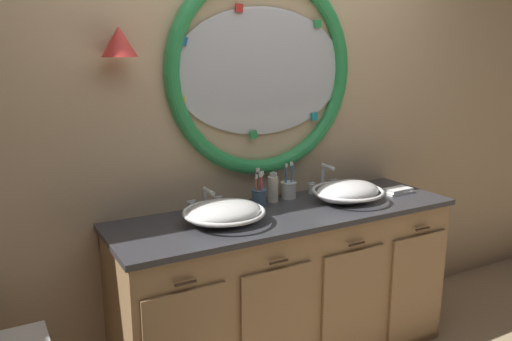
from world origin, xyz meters
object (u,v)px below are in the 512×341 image
sink_basin_left (224,212)px  folded_hand_towel (398,191)px  toothbrush_holder_left (259,196)px  soap_dispenser (273,188)px  toothbrush_holder_right (289,189)px  sink_basin_right (348,191)px

sink_basin_left → folded_hand_towel: bearing=-0.4°
sink_basin_left → toothbrush_holder_left: (0.29, 0.17, -0.00)m
soap_dispenser → toothbrush_holder_left: bearing=-159.0°
toothbrush_holder_left → toothbrush_holder_right: toothbrush_holder_right is taller
sink_basin_left → toothbrush_holder_right: size_ratio=1.93×
sink_basin_right → soap_dispenser: bearing=150.5°
sink_basin_left → folded_hand_towel: size_ratio=2.33×
sink_basin_left → soap_dispenser: size_ratio=2.34×
toothbrush_holder_right → folded_hand_towel: size_ratio=1.20×
sink_basin_left → toothbrush_holder_right: (0.53, 0.23, -0.01)m
sink_basin_left → folded_hand_towel: 1.17m
toothbrush_holder_left → soap_dispenser: (0.12, 0.05, 0.02)m
toothbrush_holder_right → soap_dispenser: toothbrush_holder_right is taller
soap_dispenser → folded_hand_towel: size_ratio=0.99×
sink_basin_left → toothbrush_holder_left: size_ratio=1.95×
sink_basin_right → toothbrush_holder_right: size_ratio=1.91×
sink_basin_right → toothbrush_holder_left: toothbrush_holder_left is taller
sink_basin_right → folded_hand_towel: 0.39m
sink_basin_right → soap_dispenser: 0.43m
toothbrush_holder_left → folded_hand_towel: bearing=-11.2°
toothbrush_holder_left → folded_hand_towel: (0.87, -0.17, -0.04)m
sink_basin_right → soap_dispenser: size_ratio=2.32×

